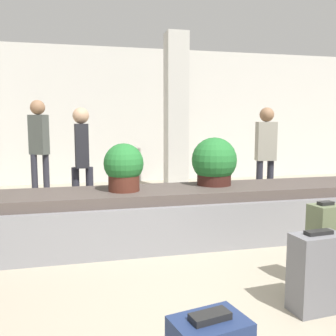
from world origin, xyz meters
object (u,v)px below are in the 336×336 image
object	(u,v)px
suitcase_0	(317,272)
suitcase_3	(323,246)
potted_plant_1	(214,163)
traveler_2	(82,154)
traveler_1	(266,148)
potted_plant_0	(124,167)
pillar	(176,115)
traveler_0	(39,141)

from	to	relation	value
suitcase_0	suitcase_3	xyz separation A→B (m)	(0.30, 0.34, 0.07)
suitcase_0	potted_plant_1	distance (m)	2.14
suitcase_3	traveler_2	xyz separation A→B (m)	(-2.01, 2.81, 0.61)
suitcase_3	traveler_1	size ratio (longest dim) A/B	0.46
potted_plant_0	potted_plant_1	size ratio (longest dim) A/B	0.92
pillar	suitcase_3	world-z (taller)	pillar
suitcase_3	traveler_2	bearing A→B (deg)	117.58
suitcase_3	potted_plant_0	bearing A→B (deg)	126.94
potted_plant_1	traveler_1	size ratio (longest dim) A/B	0.36
pillar	suitcase_3	distance (m)	4.75
pillar	traveler_2	world-z (taller)	pillar
traveler_1	traveler_2	size ratio (longest dim) A/B	1.02
pillar	potted_plant_0	xyz separation A→B (m)	(-1.43, -3.04, -0.67)
traveler_0	traveler_2	distance (m)	1.59
potted_plant_0	traveler_2	world-z (taller)	traveler_2
suitcase_0	traveler_1	world-z (taller)	traveler_1
pillar	suitcase_0	world-z (taller)	pillar
traveler_0	potted_plant_0	bearing A→B (deg)	149.43
pillar	suitcase_0	size ratio (longest dim) A/B	5.00
traveler_2	suitcase_3	bearing A→B (deg)	-148.03
potted_plant_0	potted_plant_1	world-z (taller)	potted_plant_1
suitcase_3	traveler_0	distance (m)	5.08
suitcase_3	traveler_1	bearing A→B (deg)	63.32
traveler_1	suitcase_0	bearing A→B (deg)	-103.43
suitcase_3	potted_plant_0	xyz separation A→B (m)	(-1.55, 1.55, 0.56)
suitcase_0	traveler_2	world-z (taller)	traveler_2
potted_plant_1	pillar	bearing A→B (deg)	84.87
suitcase_3	potted_plant_1	xyz separation A→B (m)	(-0.38, 1.70, 0.57)
pillar	traveler_0	distance (m)	2.67
potted_plant_1	traveler_0	world-z (taller)	traveler_0
pillar	suitcase_0	xyz separation A→B (m)	(-0.18, -4.93, -1.29)
potted_plant_0	potted_plant_1	bearing A→B (deg)	7.37
pillar	potted_plant_0	distance (m)	3.42
traveler_0	suitcase_0	bearing A→B (deg)	153.59
traveler_1	potted_plant_1	bearing A→B (deg)	-129.96
pillar	traveler_0	size ratio (longest dim) A/B	1.74
traveler_1	traveler_2	world-z (taller)	traveler_1
pillar	potted_plant_1	bearing A→B (deg)	-95.13
pillar	suitcase_3	bearing A→B (deg)	-88.49
traveler_2	traveler_1	bearing A→B (deg)	-91.10
potted_plant_0	traveler_0	size ratio (longest dim) A/B	0.30
suitcase_3	traveler_1	distance (m)	3.17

